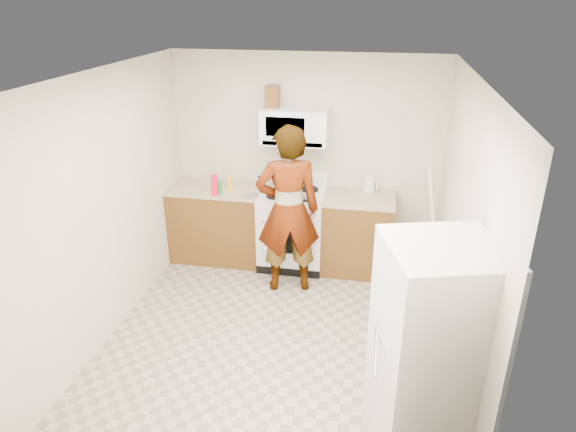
% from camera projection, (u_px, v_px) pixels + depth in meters
% --- Properties ---
extents(floor, '(3.60, 3.60, 0.00)m').
position_uv_depth(floor, '(276.00, 335.00, 5.05)').
color(floor, gray).
rests_on(floor, ground).
extents(back_wall, '(3.20, 0.02, 2.50)m').
position_uv_depth(back_wall, '(306.00, 160.00, 6.16)').
color(back_wall, beige).
rests_on(back_wall, floor).
extents(right_wall, '(0.02, 3.60, 2.50)m').
position_uv_depth(right_wall, '(461.00, 234.00, 4.28)').
color(right_wall, beige).
rests_on(right_wall, floor).
extents(cabinet_left, '(1.12, 0.62, 0.90)m').
position_uv_depth(cabinet_left, '(219.00, 224.00, 6.39)').
color(cabinet_left, brown).
rests_on(cabinet_left, floor).
extents(counter_left, '(1.14, 0.64, 0.03)m').
position_uv_depth(counter_left, '(216.00, 189.00, 6.20)').
color(counter_left, tan).
rests_on(counter_left, cabinet_left).
extents(cabinet_right, '(0.80, 0.62, 0.90)m').
position_uv_depth(cabinet_right, '(357.00, 235.00, 6.10)').
color(cabinet_right, brown).
rests_on(cabinet_right, floor).
extents(counter_right, '(0.82, 0.64, 0.03)m').
position_uv_depth(counter_right, '(359.00, 198.00, 5.91)').
color(counter_right, tan).
rests_on(counter_right, cabinet_right).
extents(gas_range, '(0.76, 0.65, 1.13)m').
position_uv_depth(gas_range, '(293.00, 227.00, 6.21)').
color(gas_range, white).
rests_on(gas_range, floor).
extents(microwave, '(0.76, 0.38, 0.40)m').
position_uv_depth(microwave, '(295.00, 126.00, 5.83)').
color(microwave, white).
rests_on(microwave, back_wall).
extents(person, '(0.78, 0.61, 1.89)m').
position_uv_depth(person, '(288.00, 211.00, 5.51)').
color(person, tan).
rests_on(person, floor).
extents(fridge, '(0.87, 0.87, 1.70)m').
position_uv_depth(fridge, '(431.00, 359.00, 3.43)').
color(fridge, beige).
rests_on(fridge, floor).
extents(kettle, '(0.17, 0.17, 0.16)m').
position_uv_depth(kettle, '(369.00, 185.00, 6.05)').
color(kettle, silver).
rests_on(kettle, counter_right).
extents(jug, '(0.15, 0.15, 0.24)m').
position_uv_depth(jug, '(272.00, 97.00, 5.77)').
color(jug, brown).
rests_on(jug, microwave).
extents(saucepan, '(0.30, 0.30, 0.13)m').
position_uv_depth(saucepan, '(279.00, 181.00, 6.14)').
color(saucepan, silver).
rests_on(saucepan, gas_range).
extents(tray, '(0.27, 0.19, 0.05)m').
position_uv_depth(tray, '(298.00, 196.00, 5.87)').
color(tray, silver).
rests_on(tray, gas_range).
extents(bottle_spray, '(0.10, 0.10, 0.25)m').
position_uv_depth(bottle_spray, '(215.00, 185.00, 5.91)').
color(bottle_spray, red).
rests_on(bottle_spray, counter_left).
extents(bottle_hot_sauce, '(0.07, 0.07, 0.17)m').
position_uv_depth(bottle_hot_sauce, '(230.00, 183.00, 6.07)').
color(bottle_hot_sauce, yellow).
rests_on(bottle_hot_sauce, counter_left).
extents(bottle_green_cap, '(0.06, 0.06, 0.16)m').
position_uv_depth(bottle_green_cap, '(220.00, 187.00, 5.96)').
color(bottle_green_cap, '#18852A').
rests_on(bottle_green_cap, counter_left).
extents(pot_lid, '(0.22, 0.22, 0.01)m').
position_uv_depth(pot_lid, '(249.00, 195.00, 5.94)').
color(pot_lid, silver).
rests_on(pot_lid, counter_left).
extents(broom, '(0.29, 0.18, 1.44)m').
position_uv_depth(broom, '(434.00, 230.00, 5.57)').
color(broom, white).
rests_on(broom, floor).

